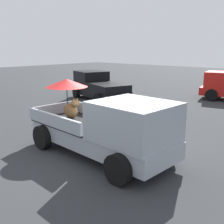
# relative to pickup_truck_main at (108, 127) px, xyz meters

# --- Properties ---
(ground_plane) EXTENTS (80.00, 80.00, 0.00)m
(ground_plane) POSITION_rel_pickup_truck_main_xyz_m (-0.37, 0.01, -0.99)
(ground_plane) COLOR #2D3033
(pickup_truck_main) EXTENTS (5.14, 2.46, 2.27)m
(pickup_truck_main) POSITION_rel_pickup_truck_main_xyz_m (0.00, 0.00, 0.00)
(pickup_truck_main) COLOR black
(pickup_truck_main) RESTS_ON ground
(pickup_truck_far) EXTENTS (5.12, 3.27, 1.80)m
(pickup_truck_far) POSITION_rel_pickup_truck_main_xyz_m (-6.94, 6.61, -0.11)
(pickup_truck_far) COLOR black
(pickup_truck_far) RESTS_ON ground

